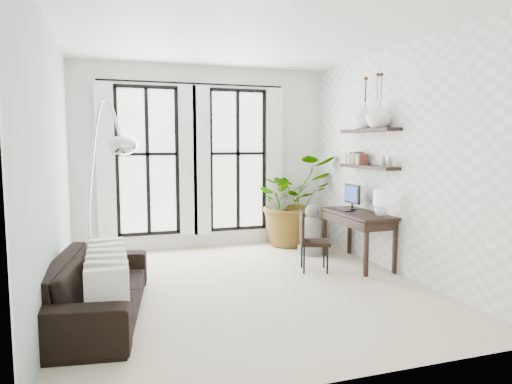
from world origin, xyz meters
name	(u,v)px	position (x,y,z in m)	size (l,w,h in m)	color
floor	(246,287)	(0.00, 0.00, 0.00)	(5.00, 5.00, 0.00)	beige
ceiling	(245,33)	(0.00, 0.00, 3.20)	(5.00, 5.00, 0.00)	white
wall_left	(51,166)	(-2.25, 0.00, 1.60)	(5.00, 5.00, 0.00)	#9CAEA7
wall_right	(397,161)	(2.25, 0.00, 1.60)	(5.00, 5.00, 0.00)	white
wall_back	(205,158)	(0.00, 2.50, 1.60)	(4.50, 4.50, 0.00)	white
windows	(194,160)	(-0.20, 2.43, 1.56)	(3.26, 0.13, 2.65)	white
wall_shelves	(367,152)	(2.11, 0.57, 1.73)	(0.25, 1.30, 0.60)	black
sofa	(98,287)	(-1.80, -0.49, 0.33)	(2.25, 0.88, 0.66)	black
throw_pillows	(107,270)	(-1.70, -0.49, 0.50)	(0.40, 1.52, 0.40)	beige
plant	(292,200)	(1.54, 2.15, 0.83)	(1.49, 1.29, 1.65)	#2D7228
desk	(359,217)	(1.94, 0.48, 0.75)	(0.58, 1.37, 1.20)	black
desk_chair	(309,237)	(1.10, 0.44, 0.50)	(0.53, 0.53, 0.88)	black
arc_lamp	(103,146)	(-1.70, 0.02, 1.82)	(0.74, 1.26, 2.37)	silver
buddha	(312,233)	(1.58, 1.38, 0.35)	(0.47, 0.47, 0.84)	slate
vase_a	(379,115)	(2.11, 0.28, 2.27)	(0.37, 0.37, 0.38)	white
vase_b	(364,116)	(2.11, 0.68, 2.27)	(0.37, 0.37, 0.38)	white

